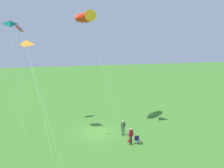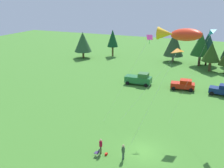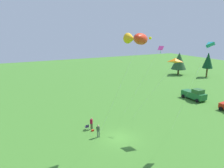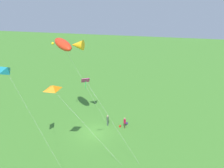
{
  "view_description": "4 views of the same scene",
  "coord_description": "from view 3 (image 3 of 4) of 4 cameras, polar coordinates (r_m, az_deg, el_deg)",
  "views": [
    {
      "loc": [
        -27.33,
        6.63,
        10.22
      ],
      "look_at": [
        -3.64,
        -0.47,
        6.13
      ],
      "focal_mm": 42.0,
      "sensor_mm": 36.0,
      "label": 1
    },
    {
      "loc": [
        6.69,
        -24.37,
        16.39
      ],
      "look_at": [
        -4.37,
        1.32,
        6.82
      ],
      "focal_mm": 42.0,
      "sensor_mm": 36.0,
      "label": 2
    },
    {
      "loc": [
        22.84,
        -12.76,
        13.84
      ],
      "look_at": [
        -2.18,
        0.02,
        6.85
      ],
      "focal_mm": 35.0,
      "sensor_mm": 36.0,
      "label": 3
    },
    {
      "loc": [
        -8.4,
        25.26,
        18.59
      ],
      "look_at": [
        -2.67,
        -0.26,
        7.8
      ],
      "focal_mm": 35.0,
      "sensor_mm": 36.0,
      "label": 4
    }
  ],
  "objects": [
    {
      "name": "folding_chair",
      "position": [
        31.72,
        -6.57,
        -11.03
      ],
      "size": [
        0.49,
        0.49,
        0.82
      ],
      "rotation": [
        0.0,
        0.0,
        3.16
      ],
      "color": "#302450",
      "rests_on": "ground"
    },
    {
      "name": "person_spectator",
      "position": [
        31.68,
        -5.38,
        -9.96
      ],
      "size": [
        0.44,
        0.51,
        1.74
      ],
      "rotation": [
        0.0,
        0.0,
        3.51
      ],
      "color": "#3E2F25",
      "rests_on": "ground"
    },
    {
      "name": "person_kite_flyer",
      "position": [
        29.43,
        -3.61,
        -11.88
      ],
      "size": [
        0.37,
        0.54,
        1.74
      ],
      "rotation": [
        0.0,
        0.0,
        3.06
      ],
      "color": "#42534A",
      "rests_on": "ground"
    },
    {
      "name": "kite_large_fish",
      "position": [
        24.06,
        6.87,
        11.61
      ],
      "size": [
        6.86,
        5.03,
        13.72
      ],
      "color": "red",
      "rests_on": "ground"
    },
    {
      "name": "backpack_on_grass",
      "position": [
        31.44,
        -5.06,
        -11.98
      ],
      "size": [
        0.23,
        0.33,
        0.22
      ],
      "primitive_type": "cube",
      "rotation": [
        0.0,
        0.0,
        1.54
      ],
      "color": "red",
      "rests_on": "ground"
    },
    {
      "name": "truck_green_flatbed",
      "position": [
        47.47,
        20.72,
        -2.52
      ],
      "size": [
        5.06,
        2.52,
        2.34
      ],
      "rotation": [
        0.0,
        0.0,
        0.03
      ],
      "color": "#226A32",
      "rests_on": "ground"
    },
    {
      "name": "kite_delta_teal",
      "position": [
        28.23,
        23.8,
        9.53
      ],
      "size": [
        4.36,
        1.84,
        12.7
      ],
      "color": "teal",
      "rests_on": "ground"
    },
    {
      "name": "ground_plane",
      "position": [
        29.6,
        1.93,
        -13.91
      ],
      "size": [
        160.0,
        160.0,
        0.0
      ],
      "primitive_type": "plane",
      "color": "#417D2B"
    },
    {
      "name": "kite_diamond_rainbow",
      "position": [
        32.45,
        12.11,
        8.22
      ],
      "size": [
        5.58,
        3.42,
        11.6
      ],
      "color": "#DF3B92",
      "rests_on": "ground"
    },
    {
      "name": "kite_delta_orange",
      "position": [
        29.48,
        16.19,
        5.99
      ],
      "size": [
        7.54,
        2.79,
        10.43
      ],
      "color": "orange",
      "rests_on": "ground"
    }
  ]
}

